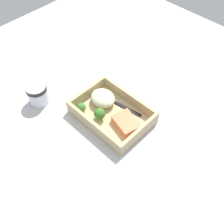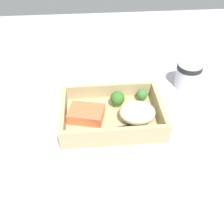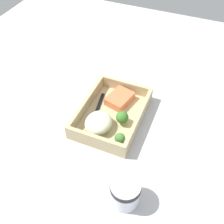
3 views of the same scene
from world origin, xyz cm
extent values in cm
cube|color=#B9B7BB|center=(0.00, 0.00, -1.00)|extent=(160.00, 160.00, 2.00)
cube|color=tan|center=(0.00, 0.00, 0.60)|extent=(27.03, 19.52, 1.20)
cube|color=tan|center=(0.00, -9.16, 3.27)|extent=(27.03, 1.20, 4.13)
cube|color=tan|center=(0.00, 9.16, 3.27)|extent=(27.03, 1.20, 4.13)
cube|color=tan|center=(-12.91, 0.00, 3.27)|extent=(1.20, 17.12, 4.13)
cube|color=tan|center=(12.91, 0.00, 3.27)|extent=(1.20, 17.12, 4.13)
cube|color=#E77245|center=(-6.91, 0.00, 2.59)|extent=(10.48, 8.83, 2.77)
ellipsoid|color=beige|center=(6.53, -1.84, 3.55)|extent=(9.60, 8.33, 4.71)
cylinder|color=#7EA365|center=(1.92, 4.28, 2.01)|extent=(1.53, 1.53, 1.62)
sphere|color=#3B7528|center=(1.92, 4.28, 3.93)|extent=(4.03, 4.03, 4.03)
cylinder|color=#7FA24F|center=(9.27, 6.34, 1.75)|extent=(1.21, 1.21, 1.10)
sphere|color=#427B35|center=(9.27, 6.34, 3.17)|extent=(3.18, 3.18, 3.18)
cube|color=black|center=(-1.93, -5.70, 1.42)|extent=(12.42, 3.07, 0.44)
cube|color=black|center=(5.87, -4.44, 1.42)|extent=(3.71, 2.72, 0.44)
cylinder|color=silver|center=(25.11, 13.91, 4.04)|extent=(7.51, 7.51, 8.09)
cylinder|color=black|center=(25.11, 13.91, 6.96)|extent=(7.73, 7.73, 1.46)
camera|label=1|loc=(-40.78, 41.79, 76.01)|focal=42.00mm
camera|label=2|loc=(-4.79, -52.94, 48.71)|focal=42.00mm
camera|label=3|loc=(53.73, 22.20, 65.39)|focal=42.00mm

